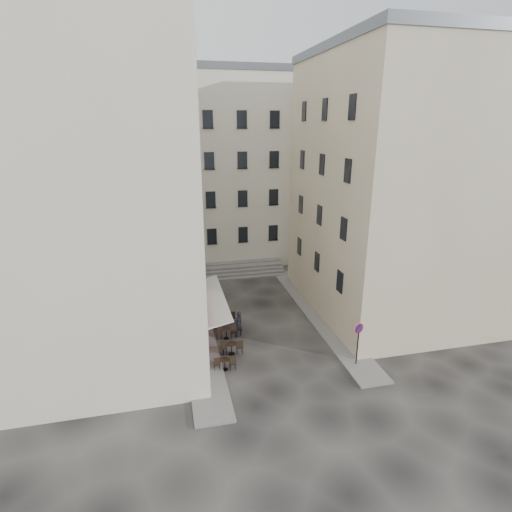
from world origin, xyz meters
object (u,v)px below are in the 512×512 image
object	(u,v)px
bistro_table_a	(225,363)
pedestrian	(238,324)
no_parking_sign	(358,336)
bistro_table_b	(231,347)

from	to	relation	value
bistro_table_a	pedestrian	xyz separation A→B (m)	(1.51, 3.71, 0.44)
no_parking_sign	pedestrian	world-z (taller)	no_parking_sign
no_parking_sign	bistro_table_b	size ratio (longest dim) A/B	1.98
pedestrian	bistro_table_b	bearing A→B (deg)	36.16
no_parking_sign	bistro_table_a	bearing A→B (deg)	153.40
bistro_table_b	no_parking_sign	bearing A→B (deg)	-22.08
no_parking_sign	bistro_table_a	size ratio (longest dim) A/B	2.16
bistro_table_a	bistro_table_b	bearing A→B (deg)	66.91
no_parking_sign	pedestrian	distance (m)	7.99
bistro_table_b	pedestrian	distance (m)	2.35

